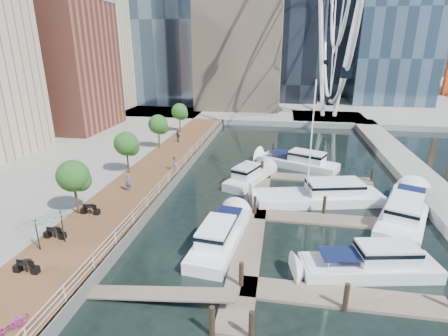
% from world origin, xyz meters
% --- Properties ---
extents(ground, '(520.00, 520.00, 0.00)m').
position_xyz_m(ground, '(0.00, 0.00, 0.00)').
color(ground, black).
rests_on(ground, ground).
extents(boardwalk, '(6.00, 60.00, 1.00)m').
position_xyz_m(boardwalk, '(-9.00, 15.00, 0.50)').
color(boardwalk, brown).
rests_on(boardwalk, ground).
extents(seawall, '(0.25, 60.00, 1.00)m').
position_xyz_m(seawall, '(-6.00, 15.00, 0.50)').
color(seawall, '#595954').
rests_on(seawall, ground).
extents(land_far, '(200.00, 114.00, 1.00)m').
position_xyz_m(land_far, '(0.00, 102.00, 0.50)').
color(land_far, gray).
rests_on(land_far, ground).
extents(breakwater, '(4.00, 60.00, 1.00)m').
position_xyz_m(breakwater, '(20.00, 20.00, 0.50)').
color(breakwater, gray).
rests_on(breakwater, ground).
extents(pier, '(14.00, 12.00, 1.00)m').
position_xyz_m(pier, '(14.00, 52.00, 0.50)').
color(pier, gray).
rests_on(pier, ground).
extents(railing, '(0.10, 60.00, 1.05)m').
position_xyz_m(railing, '(-6.10, 15.00, 1.52)').
color(railing, white).
rests_on(railing, boardwalk).
extents(floating_docks, '(16.00, 34.00, 2.60)m').
position_xyz_m(floating_docks, '(7.97, 9.98, 0.49)').
color(floating_docks, '#6D6051').
rests_on(floating_docks, ground).
extents(midrise_condos, '(19.00, 67.00, 28.00)m').
position_xyz_m(midrise_condos, '(-33.57, 26.82, 13.42)').
color(midrise_condos, '#BCAD8E').
rests_on(midrise_condos, ground).
extents(street_trees, '(2.60, 42.60, 4.60)m').
position_xyz_m(street_trees, '(-11.40, 14.00, 4.29)').
color(street_trees, '#3F2B1C').
rests_on(street_trees, ground).
extents(cafe_tables, '(2.50, 13.70, 0.74)m').
position_xyz_m(cafe_tables, '(-10.40, -2.00, 1.37)').
color(cafe_tables, black).
rests_on(cafe_tables, ground).
extents(yacht_foreground, '(9.96, 4.40, 2.15)m').
position_xyz_m(yacht_foreground, '(11.05, 0.81, 0.00)').
color(yacht_foreground, silver).
rests_on(yacht_foreground, ground).
extents(bicycle, '(1.05, 2.08, 1.04)m').
position_xyz_m(bicycle, '(-7.22, -8.58, 1.52)').
color(bicycle, '#8C146A').
rests_on(bicycle, boardwalk).
extents(pedestrian_near, '(0.68, 0.48, 1.75)m').
position_xyz_m(pedestrian_near, '(-9.17, 9.10, 1.87)').
color(pedestrian_near, '#51586C').
rests_on(pedestrian_near, boardwalk).
extents(pedestrian_mid, '(0.98, 1.03, 1.67)m').
position_xyz_m(pedestrian_mid, '(-6.77, 15.60, 1.83)').
color(pedestrian_mid, '#7D6356').
rests_on(pedestrian_mid, boardwalk).
extents(pedestrian_far, '(1.06, 1.02, 1.77)m').
position_xyz_m(pedestrian_far, '(-9.79, 27.52, 1.88)').
color(pedestrian_far, '#333840').
rests_on(pedestrian_far, boardwalk).
extents(moored_yachts, '(20.98, 37.87, 11.50)m').
position_xyz_m(moored_yachts, '(8.60, 10.53, 0.00)').
color(moored_yachts, white).
rests_on(moored_yachts, ground).
extents(cafe_seating, '(4.07, 13.54, 2.56)m').
position_xyz_m(cafe_seating, '(-10.47, -4.58, 2.24)').
color(cafe_seating, '#0E3515').
rests_on(cafe_seating, ground).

